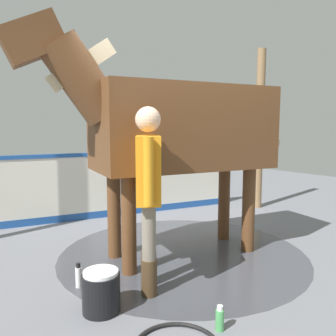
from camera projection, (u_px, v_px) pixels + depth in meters
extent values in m
cube|color=slate|center=(171.00, 252.00, 4.41)|extent=(16.00, 16.00, 0.02)
cylinder|color=#42444C|center=(183.00, 253.00, 4.33)|extent=(3.03, 3.03, 0.00)
cube|color=silver|center=(126.00, 185.00, 6.16)|extent=(0.95, 4.02, 1.07)
cube|color=#1E4C99|center=(126.00, 153.00, 6.10)|extent=(0.97, 4.03, 0.06)
cube|color=#1E4C99|center=(127.00, 211.00, 6.22)|extent=(0.95, 4.03, 0.12)
cylinder|color=olive|center=(259.00, 130.00, 6.61)|extent=(0.16, 0.16, 3.00)
cube|color=brown|center=(183.00, 128.00, 4.14)|extent=(1.40, 2.25, 0.97)
cylinder|color=brown|center=(129.00, 225.00, 3.68)|extent=(0.16, 0.16, 1.07)
cylinder|color=brown|center=(114.00, 213.00, 4.16)|extent=(0.16, 0.16, 1.07)
cylinder|color=brown|center=(248.00, 209.00, 4.36)|extent=(0.16, 0.16, 1.07)
cylinder|color=brown|center=(224.00, 201.00, 4.84)|extent=(0.16, 0.16, 1.07)
cylinder|color=brown|center=(82.00, 80.00, 3.57)|extent=(0.61, 0.92, 0.95)
cube|color=#C6B793|center=(82.00, 65.00, 3.55)|extent=(0.22, 0.73, 0.58)
cube|color=brown|center=(32.00, 39.00, 3.32)|extent=(0.41, 0.70, 0.56)
cylinder|color=#C6B793|center=(259.00, 135.00, 4.64)|extent=(0.27, 0.71, 0.35)
cylinder|color=#47331E|center=(149.00, 267.00, 3.47)|extent=(0.15, 0.15, 0.35)
cylinder|color=slate|center=(149.00, 225.00, 3.41)|extent=(0.13, 0.13, 0.52)
cylinder|color=#47331E|center=(149.00, 277.00, 3.24)|extent=(0.15, 0.15, 0.35)
cylinder|color=slate|center=(149.00, 232.00, 3.19)|extent=(0.13, 0.13, 0.52)
cube|color=orange|center=(148.00, 169.00, 3.23)|extent=(0.54, 0.47, 0.62)
cylinder|color=orange|center=(148.00, 164.00, 3.53)|extent=(0.09, 0.09, 0.59)
cylinder|color=orange|center=(149.00, 172.00, 2.93)|extent=(0.09, 0.09, 0.59)
sphere|color=beige|center=(148.00, 119.00, 3.17)|extent=(0.24, 0.24, 0.24)
cylinder|color=black|center=(101.00, 293.00, 2.95)|extent=(0.32, 0.32, 0.33)
cylinder|color=white|center=(101.00, 272.00, 2.93)|extent=(0.30, 0.30, 0.03)
cylinder|color=white|center=(79.00, 277.00, 3.41)|extent=(0.06, 0.06, 0.20)
cylinder|color=black|center=(78.00, 265.00, 3.39)|extent=(0.04, 0.04, 0.04)
cylinder|color=#4CA559|center=(220.00, 320.00, 2.69)|extent=(0.07, 0.07, 0.17)
cylinder|color=white|center=(220.00, 308.00, 2.68)|extent=(0.05, 0.05, 0.04)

